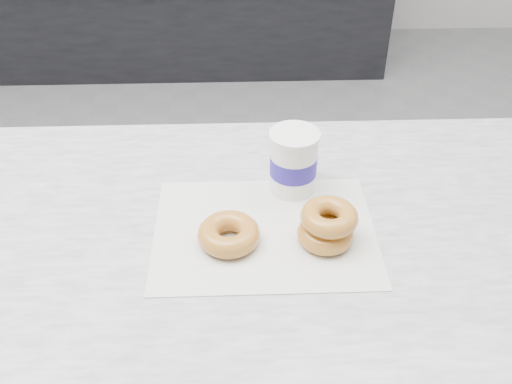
% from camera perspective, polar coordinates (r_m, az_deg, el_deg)
% --- Properties ---
extents(ground, '(5.00, 5.00, 0.00)m').
position_cam_1_polar(ground, '(1.95, -12.28, -13.31)').
color(ground, gray).
rests_on(ground, ground).
extents(wax_paper, '(0.34, 0.26, 0.00)m').
position_cam_1_polar(wax_paper, '(0.88, 0.86, -3.95)').
color(wax_paper, silver).
rests_on(wax_paper, counter).
extents(donut_single, '(0.10, 0.10, 0.03)m').
position_cam_1_polar(donut_single, '(0.85, -2.73, -4.23)').
color(donut_single, '#C97437').
rests_on(donut_single, wax_paper).
extents(donut_stack, '(0.10, 0.10, 0.06)m').
position_cam_1_polar(donut_stack, '(0.85, 7.14, -3.32)').
color(donut_stack, '#C97437').
rests_on(donut_stack, wax_paper).
extents(coffee_cup, '(0.10, 0.10, 0.11)m').
position_cam_1_polar(coffee_cup, '(0.94, 3.76, 3.08)').
color(coffee_cup, white).
rests_on(coffee_cup, counter).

